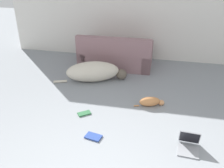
{
  "coord_description": "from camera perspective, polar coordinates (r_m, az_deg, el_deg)",
  "views": [
    {
      "loc": [
        0.55,
        -1.57,
        2.43
      ],
      "look_at": [
        -0.21,
        1.99,
        0.52
      ],
      "focal_mm": 40.0,
      "sensor_mm": 36.0,
      "label": 1
    }
  ],
  "objects": [
    {
      "name": "wall_back",
      "position": [
        6.31,
        7.16,
        16.38
      ],
      "size": [
        6.89,
        0.06,
        2.44
      ],
      "color": "silver",
      "rests_on": "ground_plane"
    },
    {
      "name": "couch",
      "position": [
        6.03,
        0.91,
        6.52
      ],
      "size": [
        1.71,
        0.94,
        0.81
      ],
      "rotation": [
        0.0,
        0.0,
        3.15
      ],
      "color": "gray",
      "rests_on": "ground_plane"
    },
    {
      "name": "dog",
      "position": [
        5.3,
        -4.1,
        2.81
      ],
      "size": [
        1.53,
        0.79,
        0.43
      ],
      "rotation": [
        0.0,
        0.0,
        0.34
      ],
      "color": "beige",
      "rests_on": "ground_plane"
    },
    {
      "name": "cat",
      "position": [
        4.52,
        8.86,
        -4.01
      ],
      "size": [
        0.54,
        0.26,
        0.18
      ],
      "rotation": [
        0.0,
        0.0,
        0.3
      ],
      "color": "#BC7A47",
      "rests_on": "ground_plane"
    },
    {
      "name": "laptop_open",
      "position": [
        3.74,
        17.17,
        -12.78
      ],
      "size": [
        0.31,
        0.35,
        0.25
      ],
      "rotation": [
        0.0,
        0.0,
        -0.07
      ],
      "color": "gray",
      "rests_on": "ground_plane"
    },
    {
      "name": "book_green",
      "position": [
        4.31,
        -6.36,
        -6.7
      ],
      "size": [
        0.24,
        0.22,
        0.02
      ],
      "rotation": [
        0.0,
        0.0,
        0.65
      ],
      "color": "#2D663D",
      "rests_on": "ground_plane"
    },
    {
      "name": "book_blue",
      "position": [
        3.81,
        -4.29,
        -11.92
      ],
      "size": [
        0.27,
        0.2,
        0.02
      ],
      "rotation": [
        0.0,
        0.0,
        -0.21
      ],
      "color": "#28428E",
      "rests_on": "ground_plane"
    }
  ]
}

